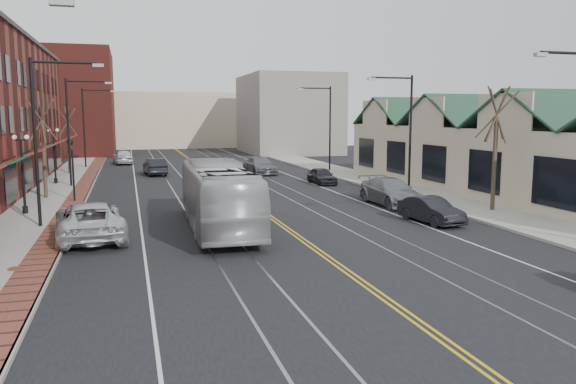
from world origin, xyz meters
TOP-DOWN VIEW (x-y plane):
  - ground at (0.00, 0.00)m, footprint 160.00×160.00m
  - sidewalk_left at (-12.00, 20.00)m, footprint 4.00×120.00m
  - sidewalk_right at (12.00, 20.00)m, footprint 4.00×120.00m
  - building_right at (18.00, 20.00)m, footprint 8.00×36.00m
  - backdrop_left at (-16.00, 70.00)m, footprint 14.00×18.00m
  - backdrop_mid at (0.00, 85.00)m, footprint 22.00×14.00m
  - backdrop_right at (15.00, 65.00)m, footprint 12.00×16.00m
  - streetlight_l_1 at (-11.05, 16.00)m, footprint 3.33×0.25m
  - streetlight_l_2 at (-11.05, 32.00)m, footprint 3.33×0.25m
  - streetlight_l_3 at (-11.05, 48.00)m, footprint 3.33×0.25m
  - streetlight_r_1 at (11.05, 22.00)m, footprint 3.33×0.25m
  - streetlight_r_2 at (11.05, 38.00)m, footprint 3.33×0.25m
  - lamppost_l_2 at (-12.80, 20.00)m, footprint 0.84×0.28m
  - lamppost_l_3 at (-12.80, 34.00)m, footprint 0.84×0.28m
  - tree_left_near at (-12.50, 26.00)m, footprint 1.78×1.37m
  - tree_left_far at (-12.50, 42.00)m, footprint 1.66×1.28m
  - tree_right_mid at (12.50, 14.00)m, footprint 1.90×1.46m
  - manhole_far at (-11.20, 8.00)m, footprint 0.60×0.60m
  - traffic_signal at (-10.60, 24.00)m, footprint 0.18×0.15m
  - transit_bus at (-3.16, 13.71)m, footprint 3.08×11.65m
  - parked_suv at (-9.02, 12.87)m, footprint 3.42×6.36m
  - parked_car_b at (7.50, 12.13)m, footprint 1.93×4.17m
  - parked_car_c at (8.14, 17.98)m, footprint 2.41×5.65m
  - parked_car_d at (7.50, 28.92)m, footprint 1.57×3.88m
  - distant_car_left at (-4.96, 39.38)m, footprint 2.08×4.76m
  - distant_car_right at (4.54, 37.85)m, footprint 2.56×5.48m
  - distant_car_far at (-7.81, 51.88)m, footprint 2.37×4.97m

SIDE VIEW (x-z plane):
  - ground at x=0.00m, z-range 0.00..0.00m
  - sidewalk_left at x=-12.00m, z-range 0.00..0.15m
  - sidewalk_right at x=12.00m, z-range 0.00..0.15m
  - manhole_far at x=-11.20m, z-range 0.15..0.17m
  - parked_car_d at x=7.50m, z-range 0.00..1.32m
  - parked_car_b at x=7.50m, z-range 0.00..1.32m
  - distant_car_left at x=-4.96m, z-range 0.00..1.52m
  - distant_car_right at x=4.54m, z-range 0.00..1.55m
  - parked_car_c at x=8.14m, z-range 0.00..1.62m
  - distant_car_far at x=-7.81m, z-range 0.00..1.64m
  - parked_suv at x=-9.02m, z-range 0.00..1.70m
  - transit_bus at x=-3.16m, z-range 0.00..3.22m
  - lamppost_l_2 at x=-12.80m, z-range 0.07..4.34m
  - lamppost_l_3 at x=-12.80m, z-range 0.07..4.34m
  - building_right at x=18.00m, z-range 0.00..4.60m
  - traffic_signal at x=-10.60m, z-range 0.45..4.25m
  - tree_left_far at x=-12.50m, z-range 0.26..6.29m
  - tree_left_near at x=-12.50m, z-range 0.27..6.75m
  - tree_right_mid at x=12.50m, z-range 0.28..7.22m
  - backdrop_mid at x=0.00m, z-range 0.00..9.00m
  - streetlight_l_1 at x=-11.05m, z-range 1.03..9.03m
  - streetlight_l_2 at x=-11.05m, z-range 1.03..9.03m
  - streetlight_l_3 at x=-11.05m, z-range 1.03..9.03m
  - streetlight_r_1 at x=11.05m, z-range 1.03..9.03m
  - streetlight_r_2 at x=11.05m, z-range 1.03..9.03m
  - backdrop_right at x=15.00m, z-range 0.00..11.00m
  - backdrop_left at x=-16.00m, z-range 0.00..14.00m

